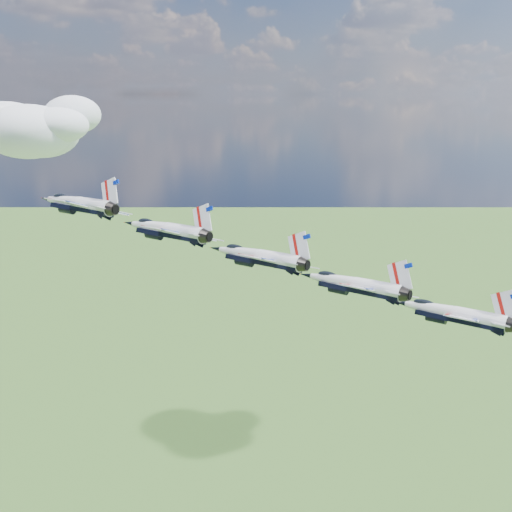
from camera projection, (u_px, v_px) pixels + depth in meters
cloud_far at (50, 127)px, 283.49m from camera, size 61.34×48.19×24.10m
jet_0 at (76, 203)px, 80.82m from camera, size 15.12×17.78×7.43m
jet_1 at (164, 229)px, 79.24m from camera, size 15.12×17.78×7.43m
jet_2 at (256, 256)px, 77.66m from camera, size 15.12×17.78×7.43m
jet_3 at (351, 284)px, 76.08m from camera, size 15.12×17.78×7.43m
jet_4 at (451, 313)px, 74.50m from camera, size 15.12×17.78×7.43m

